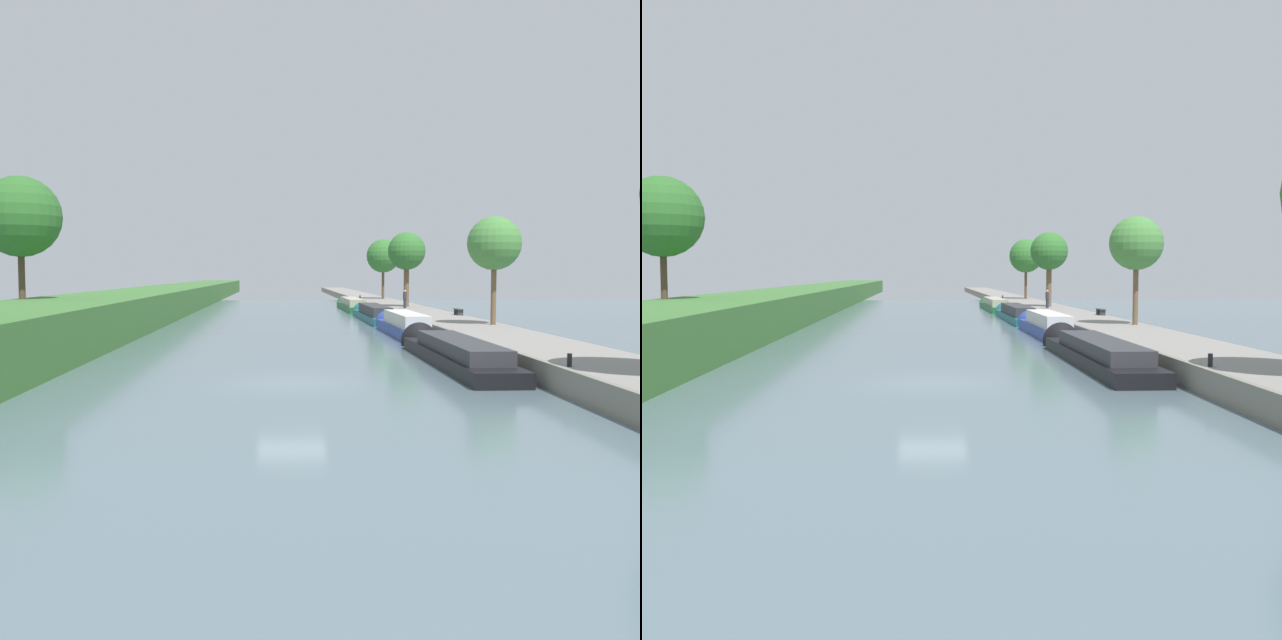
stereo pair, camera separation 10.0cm
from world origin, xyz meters
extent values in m
plane|color=slate|center=(0.00, 0.00, 0.00)|extent=(160.00, 160.00, 0.00)
cube|color=gray|center=(11.33, 0.00, 0.44)|extent=(4.49, 260.00, 0.87)
cube|color=gray|center=(8.96, 0.00, 0.46)|extent=(0.25, 260.00, 0.92)
cube|color=black|center=(7.32, 4.91, 0.30)|extent=(2.14, 13.83, 0.59)
cube|color=#333338|center=(7.32, 4.22, 0.90)|extent=(1.76, 9.68, 0.60)
cone|color=black|center=(7.32, 12.47, 0.30)|extent=(2.03, 1.28, 2.03)
cube|color=#283D93|center=(7.66, 19.73, 0.34)|extent=(1.92, 12.01, 0.69)
cube|color=silver|center=(7.66, 19.13, 1.10)|extent=(1.58, 8.41, 0.82)
cone|color=#283D93|center=(7.66, 26.31, 0.34)|extent=(1.83, 1.15, 1.83)
cube|color=#195B60|center=(7.57, 34.19, 0.29)|extent=(1.89, 14.73, 0.58)
cube|color=#333338|center=(7.57, 33.45, 0.96)|extent=(1.55, 10.31, 0.77)
cone|color=#195B60|center=(7.57, 42.12, 0.29)|extent=(1.80, 1.13, 1.80)
cube|color=#1E6033|center=(7.49, 51.77, 0.30)|extent=(1.93, 15.40, 0.59)
cube|color=#B2A893|center=(7.49, 51.00, 0.96)|extent=(1.58, 10.78, 0.73)
cone|color=#1E6033|center=(7.49, 60.05, 0.30)|extent=(1.84, 1.16, 1.84)
cylinder|color=brown|center=(12.71, 17.10, 2.91)|extent=(0.32, 0.32, 4.09)
sphere|color=#47843D|center=(12.71, 17.10, 5.87)|extent=(3.30, 3.30, 3.30)
cylinder|color=brown|center=(11.56, 40.70, 3.00)|extent=(0.50, 0.50, 4.27)
sphere|color=#33702D|center=(11.56, 40.70, 6.11)|extent=(3.55, 3.55, 3.55)
cylinder|color=brown|center=(12.37, 61.31, 2.94)|extent=(0.32, 0.32, 4.15)
sphere|color=#33702D|center=(12.37, 61.31, 6.15)|extent=(4.10, 4.10, 4.10)
cylinder|color=#4C3828|center=(-16.08, 18.39, 4.28)|extent=(0.40, 0.40, 3.66)
sphere|color=#2D6628|center=(-16.08, 18.39, 7.46)|extent=(4.90, 4.90, 4.90)
cylinder|color=#282D42|center=(10.88, 37.60, 1.28)|extent=(0.26, 0.26, 0.82)
cylinder|color=#333338|center=(10.88, 37.60, 2.00)|extent=(0.34, 0.34, 0.62)
sphere|color=tan|center=(10.88, 37.60, 2.42)|extent=(0.22, 0.22, 0.22)
cylinder|color=black|center=(9.39, -2.42, 1.10)|extent=(0.16, 0.16, 0.45)
cylinder|color=black|center=(9.39, 60.11, 1.10)|extent=(0.16, 0.16, 0.45)
cube|color=#333338|center=(13.13, 26.58, 1.08)|extent=(0.40, 0.08, 0.41)
cube|color=#333338|center=(13.13, 27.78, 1.08)|extent=(0.40, 0.08, 0.41)
cube|color=#2D4733|center=(13.13, 27.18, 1.31)|extent=(0.44, 1.50, 0.06)
camera|label=1|loc=(-0.44, -25.81, 4.04)|focal=39.88mm
camera|label=2|loc=(-0.34, -25.82, 4.04)|focal=39.88mm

